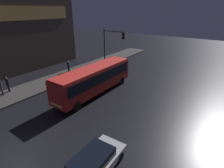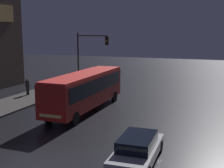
# 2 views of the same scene
# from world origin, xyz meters

# --- Properties ---
(ground_plane) EXTENTS (120.00, 120.00, 0.00)m
(ground_plane) POSITION_xyz_m (0.00, 0.00, 0.00)
(ground_plane) COLOR black
(sidewalk_left) EXTENTS (4.00, 48.00, 0.15)m
(sidewalk_left) POSITION_xyz_m (-9.00, 10.00, 0.07)
(sidewalk_left) COLOR #3D3A38
(sidewalk_left) RESTS_ON ground
(bus_near) EXTENTS (2.42, 10.64, 3.11)m
(bus_near) POSITION_xyz_m (-1.99, 10.36, 1.92)
(bus_near) COLOR #AD1E19
(bus_near) RESTS_ON ground
(car_taxi) EXTENTS (2.09, 4.84, 1.37)m
(car_taxi) POSITION_xyz_m (4.77, 2.15, 0.72)
(car_taxi) COLOR #B7B7BC
(car_taxi) RESTS_ON ground
(pedestrian_near) EXTENTS (0.60, 0.60, 1.69)m
(pedestrian_near) POSITION_xyz_m (-9.83, 13.51, 1.17)
(pedestrian_near) COLOR black
(pedestrian_near) RESTS_ON sidewalk_left
(traffic_light_main) EXTENTS (3.56, 0.35, 6.24)m
(traffic_light_main) POSITION_xyz_m (-5.21, 17.98, 4.25)
(traffic_light_main) COLOR #2D2D2D
(traffic_light_main) RESTS_ON ground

